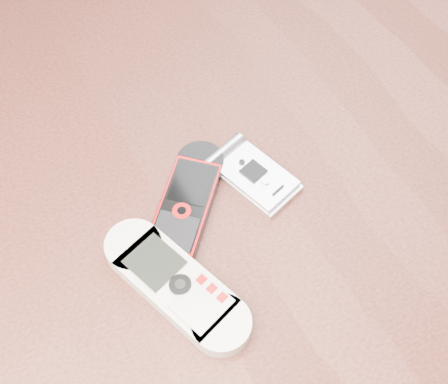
{
  "coord_description": "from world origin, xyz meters",
  "views": [
    {
      "loc": [
        -0.14,
        -0.27,
        1.24
      ],
      "look_at": [
        0.01,
        0.0,
        0.76
      ],
      "focal_mm": 50.0,
      "sensor_mm": 36.0,
      "label": 1
    }
  ],
  "objects_px": {
    "nokia_black_red": "(185,207)",
    "motorola_razr": "(255,176)",
    "table": "(220,253)",
    "nokia_white": "(176,284)"
  },
  "relations": [
    {
      "from": "nokia_black_red",
      "to": "motorola_razr",
      "type": "xyz_separation_m",
      "value": [
        0.07,
        -0.0,
        -0.0
      ]
    },
    {
      "from": "table",
      "to": "motorola_razr",
      "type": "bearing_deg",
      "value": 4.83
    },
    {
      "from": "nokia_white",
      "to": "motorola_razr",
      "type": "height_order",
      "value": "nokia_white"
    },
    {
      "from": "nokia_white",
      "to": "motorola_razr",
      "type": "distance_m",
      "value": 0.13
    },
    {
      "from": "nokia_black_red",
      "to": "motorola_razr",
      "type": "distance_m",
      "value": 0.07
    },
    {
      "from": "table",
      "to": "nokia_white",
      "type": "xyz_separation_m",
      "value": [
        -0.07,
        -0.06,
        0.11
      ]
    },
    {
      "from": "table",
      "to": "motorola_razr",
      "type": "relative_size",
      "value": 13.44
    },
    {
      "from": "table",
      "to": "nokia_white",
      "type": "distance_m",
      "value": 0.15
    },
    {
      "from": "motorola_razr",
      "to": "table",
      "type": "bearing_deg",
      "value": 167.55
    },
    {
      "from": "table",
      "to": "nokia_black_red",
      "type": "bearing_deg",
      "value": 172.6
    }
  ]
}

